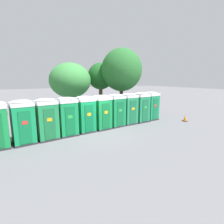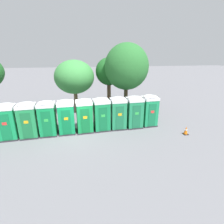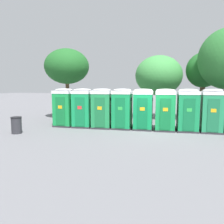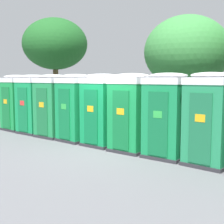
# 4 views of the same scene
# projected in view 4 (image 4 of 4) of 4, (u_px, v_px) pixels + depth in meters

# --- Properties ---
(ground_plane) EXTENTS (120.00, 120.00, 0.00)m
(ground_plane) POSITION_uv_depth(u_px,v_px,m) (110.00, 149.00, 10.43)
(ground_plane) COLOR slate
(portapotty_0) EXTENTS (1.28, 1.25, 2.54)m
(portapotty_0) POSITION_uv_depth(u_px,v_px,m) (17.00, 102.00, 14.35)
(portapotty_0) COLOR #2D2D33
(portapotty_0) RESTS_ON ground
(portapotty_1) EXTENTS (1.31, 1.30, 2.54)m
(portapotty_1) POSITION_uv_depth(u_px,v_px,m) (34.00, 104.00, 13.48)
(portapotty_1) COLOR #2D2D33
(portapotty_1) RESTS_ON ground
(portapotty_2) EXTENTS (1.33, 1.30, 2.54)m
(portapotty_2) POSITION_uv_depth(u_px,v_px,m) (53.00, 105.00, 12.63)
(portapotty_2) COLOR #2D2D33
(portapotty_2) RESTS_ON ground
(portapotty_3) EXTENTS (1.22, 1.24, 2.54)m
(portapotty_3) POSITION_uv_depth(u_px,v_px,m) (76.00, 107.00, 11.81)
(portapotty_3) COLOR #2D2D33
(portapotty_3) RESTS_ON ground
(portapotty_4) EXTENTS (1.25, 1.27, 2.54)m
(portapotty_4) POSITION_uv_depth(u_px,v_px,m) (102.00, 109.00, 10.98)
(portapotty_4) COLOR #2D2D33
(portapotty_4) RESTS_ON ground
(portapotty_5) EXTENTS (1.29, 1.30, 2.54)m
(portapotty_5) POSITION_uv_depth(u_px,v_px,m) (131.00, 112.00, 10.11)
(portapotty_5) COLOR #2D2D33
(portapotty_5) RESTS_ON ground
(portapotty_6) EXTENTS (1.32, 1.31, 2.54)m
(portapotty_6) POSITION_uv_depth(u_px,v_px,m) (168.00, 115.00, 9.30)
(portapotty_6) COLOR #2D2D33
(portapotty_6) RESTS_ON ground
(portapotty_7) EXTENTS (1.22, 1.23, 2.54)m
(portapotty_7) POSITION_uv_depth(u_px,v_px,m) (210.00, 119.00, 8.45)
(portapotty_7) COLOR #2D2D33
(portapotty_7) RESTS_ON ground
(street_tree_0) EXTENTS (3.59, 3.59, 5.70)m
(street_tree_0) POSITION_uv_depth(u_px,v_px,m) (55.00, 44.00, 17.34)
(street_tree_0) COLOR brown
(street_tree_0) RESTS_ON ground
(street_tree_3) EXTENTS (3.74, 3.74, 5.13)m
(street_tree_3) POSITION_uv_depth(u_px,v_px,m) (187.00, 52.00, 13.75)
(street_tree_3) COLOR brown
(street_tree_3) RESTS_ON ground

